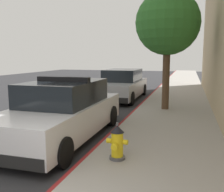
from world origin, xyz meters
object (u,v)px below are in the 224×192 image
at_px(parked_car_silver_ahead, 122,85).
at_px(fire_hydrant, 117,142).
at_px(police_cruiser, 63,112).
at_px(street_tree, 168,23).

distance_m(parked_car_silver_ahead, fire_hydrant, 8.67).
relative_size(police_cruiser, fire_hydrant, 6.37).
bearing_deg(police_cruiser, parked_car_silver_ahead, 91.23).
height_order(police_cruiser, fire_hydrant, police_cruiser).
relative_size(fire_hydrant, street_tree, 0.17).
xyz_separation_m(police_cruiser, street_tree, (2.35, 4.20, 2.73)).
height_order(parked_car_silver_ahead, street_tree, street_tree).
xyz_separation_m(parked_car_silver_ahead, fire_hydrant, (2.04, -8.42, -0.24)).
distance_m(fire_hydrant, street_tree, 6.32).
distance_m(police_cruiser, street_tree, 5.54).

